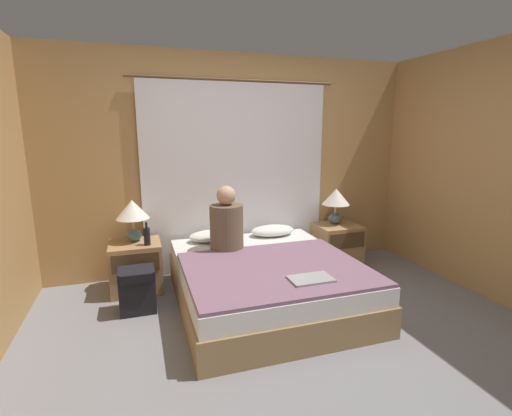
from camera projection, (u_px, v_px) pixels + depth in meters
ground_plane at (293, 339)px, 3.00m from camera, size 16.00×16.00×0.00m
wall_back at (235, 165)px, 4.37m from camera, size 4.42×0.06×2.50m
curtain_panel at (237, 178)px, 4.34m from camera, size 2.37×0.02×2.21m
bed at (265, 282)px, 3.59m from camera, size 1.64×1.91×0.44m
nightstand_left at (136, 266)px, 3.86m from camera, size 0.51×0.47×0.52m
nightstand_right at (337, 245)px, 4.58m from camera, size 0.51×0.47×0.52m
lamp_left at (133, 213)px, 3.81m from camera, size 0.34×0.34×0.44m
lamp_right at (336, 199)px, 4.53m from camera, size 0.34×0.34×0.44m
pillow_left at (212, 236)px, 4.13m from camera, size 0.52×0.31×0.12m
pillow_right at (273, 230)px, 4.34m from camera, size 0.52×0.31×0.12m
blanket_on_bed at (276, 269)px, 3.28m from camera, size 1.58×1.30×0.03m
person_left_in_bed at (227, 224)px, 3.78m from camera, size 0.34×0.34×0.67m
beer_bottle_on_left_stand at (147, 236)px, 3.72m from camera, size 0.06×0.06×0.24m
laptop_on_bed at (311, 279)px, 2.99m from camera, size 0.35×0.22×0.02m
backpack_on_floor at (137, 288)px, 3.41m from camera, size 0.32×0.29×0.41m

